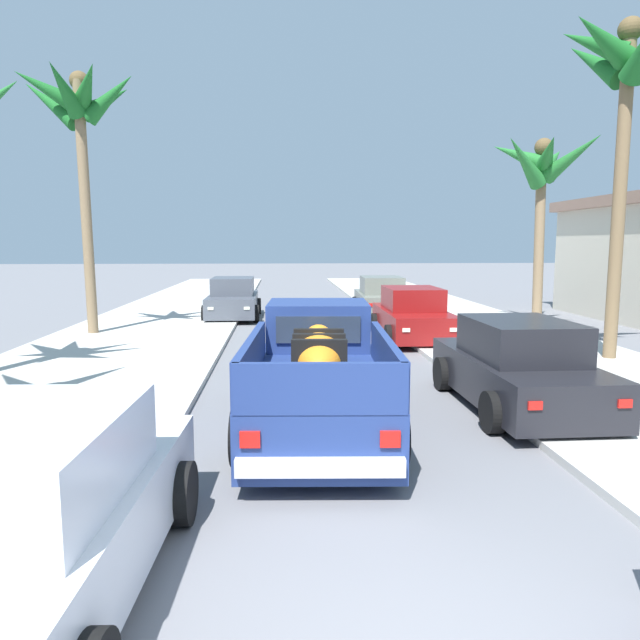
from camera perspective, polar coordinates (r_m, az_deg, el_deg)
sidewalk_left at (r=16.16m, az=-18.91°, el=-2.76°), size 5.35×60.00×0.12m
sidewalk_right at (r=16.79m, az=18.01°, el=-2.35°), size 5.35×60.00×0.12m
curb_left at (r=15.88m, az=-14.46°, el=-2.81°), size 0.16×60.00×0.10m
curb_right at (r=16.36m, az=13.85°, el=-2.49°), size 0.16×60.00×0.10m
pickup_truck at (r=8.99m, az=-0.15°, el=-5.39°), size 2.43×5.31×1.80m
car_left_near at (r=22.40m, az=-8.45°, el=1.99°), size 2.06×4.27×1.54m
car_right_near at (r=17.36m, az=8.98°, el=0.41°), size 2.06×4.28×1.54m
car_right_mid at (r=5.25m, az=-26.68°, el=-16.94°), size 2.16×4.32×1.54m
car_left_far at (r=10.58m, az=18.64°, el=-4.39°), size 2.07×4.28×1.54m
car_right_far at (r=23.00m, az=5.97°, el=2.18°), size 2.16×4.32×1.54m
palm_tree_left_fore at (r=19.18m, az=-22.44°, el=18.23°), size 3.85×3.32×7.79m
palm_tree_left_mid at (r=15.87m, az=28.02°, el=20.84°), size 3.85×3.89×7.89m
palm_tree_right_back at (r=20.63m, az=20.89°, el=13.65°), size 3.38×3.81×6.23m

